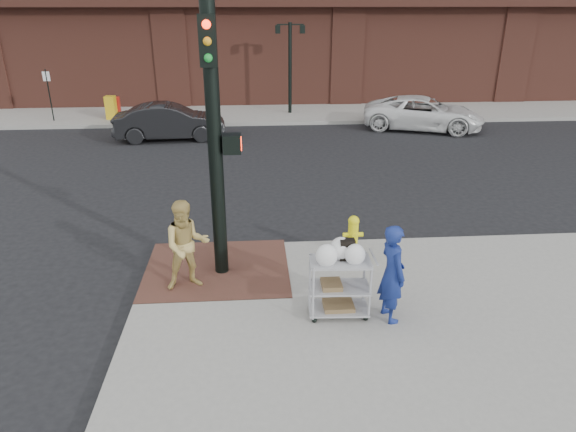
{
  "coord_description": "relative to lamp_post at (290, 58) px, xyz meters",
  "views": [
    {
      "loc": [
        0.15,
        -8.11,
        5.05
      ],
      "look_at": [
        0.8,
        0.87,
        1.25
      ],
      "focal_mm": 32.0,
      "sensor_mm": 36.0,
      "label": 1
    }
  ],
  "objects": [
    {
      "name": "lamp_post",
      "position": [
        0.0,
        0.0,
        0.0
      ],
      "size": [
        1.32,
        0.22,
        4.0
      ],
      "color": "black",
      "rests_on": "sidewalk_far"
    },
    {
      "name": "parking_sign",
      "position": [
        -10.5,
        -1.0,
        -1.37
      ],
      "size": [
        0.05,
        0.05,
        2.2
      ],
      "primitive_type": "cylinder",
      "color": "black",
      "rests_on": "sidewalk_far"
    },
    {
      "name": "ground",
      "position": [
        -2.0,
        -16.0,
        -2.62
      ],
      "size": [
        220.0,
        220.0,
        0.0
      ],
      "primitive_type": "plane",
      "color": "black",
      "rests_on": "ground"
    },
    {
      "name": "fire_hydrant",
      "position": [
        0.17,
        -14.71,
        -2.02
      ],
      "size": [
        0.42,
        0.29,
        0.88
      ],
      "color": "yellow",
      "rests_on": "sidewalk_near"
    },
    {
      "name": "traffic_signal_pole",
      "position": [
        -2.48,
        -15.23,
        0.21
      ],
      "size": [
        0.61,
        0.51,
        5.0
      ],
      "color": "black",
      "rests_on": "sidewalk_near"
    },
    {
      "name": "newsbox_yellow",
      "position": [
        -8.01,
        -0.84,
        -1.96
      ],
      "size": [
        0.45,
        0.42,
        1.01
      ],
      "primitive_type": "cube",
      "rotation": [
        0.0,
        0.0,
        -0.08
      ],
      "color": "gold",
      "rests_on": "sidewalk_far"
    },
    {
      "name": "newsbox_red",
      "position": [
        -7.91,
        -0.38,
        -2.02
      ],
      "size": [
        0.41,
        0.37,
        0.89
      ],
      "primitive_type": "cube",
      "rotation": [
        0.0,
        0.0,
        0.1
      ],
      "color": "red",
      "rests_on": "sidewalk_far"
    },
    {
      "name": "minivan_white",
      "position": [
        5.36,
        -3.16,
        -1.94
      ],
      "size": [
        5.36,
        3.76,
        1.36
      ],
      "primitive_type": "imported",
      "rotation": [
        0.0,
        0.0,
        1.23
      ],
      "color": "white",
      "rests_on": "ground"
    },
    {
      "name": "pedestrian_tan",
      "position": [
        -3.06,
        -15.75,
        -1.62
      ],
      "size": [
        0.94,
        0.81,
        1.69
      ],
      "primitive_type": "imported",
      "rotation": [
        0.0,
        0.0,
        0.23
      ],
      "color": "tan",
      "rests_on": "sidewalk_near"
    },
    {
      "name": "brick_curb_ramp",
      "position": [
        -2.6,
        -15.1,
        -2.46
      ],
      "size": [
        2.8,
        2.4,
        0.01
      ],
      "primitive_type": "cube",
      "color": "#503225",
      "rests_on": "sidewalk_near"
    },
    {
      "name": "sedan_dark",
      "position": [
        -4.99,
        -4.1,
        -1.92
      ],
      "size": [
        4.3,
        1.74,
        1.39
      ],
      "primitive_type": "imported",
      "rotation": [
        0.0,
        0.0,
        1.64
      ],
      "color": "black",
      "rests_on": "ground"
    },
    {
      "name": "sidewalk_far",
      "position": [
        10.5,
        16.0,
        -2.54
      ],
      "size": [
        65.0,
        36.0,
        0.15
      ],
      "primitive_type": "cube",
      "color": "gray",
      "rests_on": "ground"
    },
    {
      "name": "utility_cart",
      "position": [
        -0.48,
        -16.86,
        -1.85
      ],
      "size": [
        1.02,
        0.6,
        1.37
      ],
      "color": "#9E9EA3",
      "rests_on": "sidewalk_near"
    },
    {
      "name": "woman_blue",
      "position": [
        0.35,
        -17.01,
        -1.63
      ],
      "size": [
        0.53,
        0.69,
        1.68
      ],
      "primitive_type": "imported",
      "rotation": [
        0.0,
        0.0,
        1.8
      ],
      "color": "navy",
      "rests_on": "sidewalk_near"
    }
  ]
}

